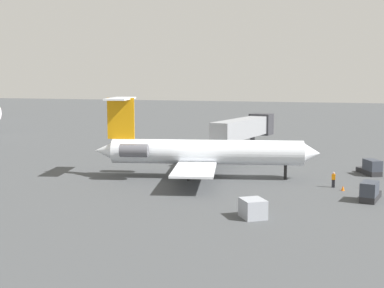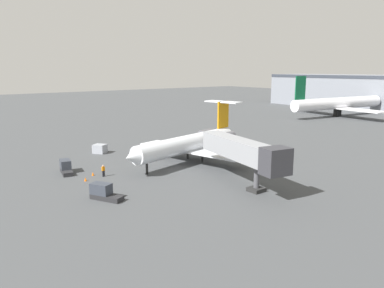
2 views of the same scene
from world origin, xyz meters
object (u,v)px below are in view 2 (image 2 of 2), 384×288
Objects in this scene: baggage_tug_lead at (104,192)px; traffic_cone_near at (85,179)px; ground_crew_marshaller at (103,171)px; traffic_cone_mid at (93,174)px; regional_jet at (190,143)px; cargo_container_uld at (100,149)px; baggage_tug_trailing at (66,167)px; parked_airliner_west_end at (338,104)px; jet_bridge at (246,152)px.

traffic_cone_near is (-8.31, 1.12, -0.56)m from baggage_tug_lead.
ground_crew_marshaller is 1.80m from traffic_cone_mid.
regional_jet reaches higher than ground_crew_marshaller.
cargo_container_uld is at bearing -148.73° from regional_jet.
cargo_container_uld is at bearing 152.03° from traffic_cone_mid.
traffic_cone_near is (-0.10, -18.08, -2.89)m from regional_jet.
cargo_container_uld is at bearing 157.68° from ground_crew_marshaller.
regional_jet is at bearing 89.67° from traffic_cone_near.
baggage_tug_lead is (8.21, -19.20, -2.33)m from regional_jet.
baggage_tug_trailing is 7.64× the size of traffic_cone_mid.
baggage_tug_lead is at bearing -24.46° from ground_crew_marshaller.
cargo_container_uld is 5.12× the size of traffic_cone_mid.
cargo_container_uld is 17.49m from traffic_cone_near.
regional_jet is 76.36m from parked_airliner_west_end.
ground_crew_marshaller reaches higher than cargo_container_uld.
jet_bridge is at bearing 39.35° from ground_crew_marshaller.
baggage_tug_lead is at bearing -7.68° from traffic_cone_near.
regional_jet is at bearing 72.69° from baggage_tug_trailing.
baggage_tug_trailing is at bearing -107.31° from regional_jet.
ground_crew_marshaller is at bearing 101.05° from traffic_cone_near.
regional_jet is 15.35m from ground_crew_marshaller.
cargo_container_uld is (-23.38, 9.99, -0.04)m from baggage_tug_lead.
jet_bridge is at bearing 38.24° from baggage_tug_trailing.
parked_airliner_west_end is (-17.83, 89.24, 3.28)m from ground_crew_marshaller.
regional_jet reaches higher than baggage_tug_lead.
traffic_cone_near is 0.01× the size of parked_airliner_west_end.
jet_bridge is 3.95× the size of baggage_tug_lead.
regional_jet reaches higher than baggage_tug_trailing.
baggage_tug_trailing is 1.49× the size of cargo_container_uld.
ground_crew_marshaller is at bearing 34.66° from baggage_tug_trailing.
baggage_tug_trailing is at bearing 178.09° from baggage_tug_lead.
parked_airliner_west_end reaches higher than traffic_cone_mid.
baggage_tug_lead is at bearing -111.73° from jet_bridge.
cargo_container_uld is at bearing -87.71° from parked_airliner_west_end.
jet_bridge is (14.92, -2.38, 1.44)m from regional_jet.
jet_bridge reaches higher than ground_crew_marshaller.
parked_airliner_west_end is at bearing 92.29° from cargo_container_uld.
jet_bridge is 31.09m from cargo_container_uld.
cargo_container_uld is (-30.09, -6.84, -3.81)m from jet_bridge.
ground_crew_marshaller is 0.60× the size of cargo_container_uld.
ground_crew_marshaller is 6.28m from baggage_tug_trailing.
baggage_tug_trailing reaches higher than ground_crew_marshaller.
jet_bridge is at bearing 12.80° from cargo_container_uld.
traffic_cone_mid is (-16.95, -13.81, -4.33)m from jet_bridge.
jet_bridge is 5.89× the size of cargo_container_uld.
traffic_cone_near is (5.74, 0.65, -0.56)m from baggage_tug_trailing.
regional_jet is at bearing 113.15° from baggage_tug_lead.
regional_jet is at bearing -75.98° from parked_airliner_west_end.
traffic_cone_near is (0.57, -2.92, -0.58)m from ground_crew_marshaller.
traffic_cone_mid is at bearing -97.15° from regional_jet.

